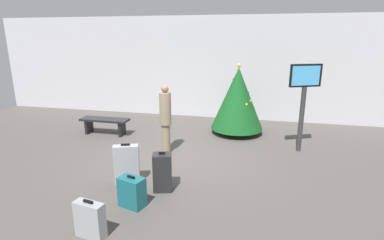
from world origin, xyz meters
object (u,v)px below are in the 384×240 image
object	(u,v)px
waiting_bench	(105,123)
suitcase_3	(132,192)
suitcase_2	(127,164)
holiday_tree	(238,98)
suitcase_1	(162,172)
traveller_0	(166,117)
flight_info_kiosk	(304,93)
suitcase_0	(90,220)

from	to	relation	value
waiting_bench	suitcase_3	distance (m)	4.23
suitcase_2	suitcase_3	distance (m)	0.92
holiday_tree	suitcase_1	distance (m)	4.03
holiday_tree	suitcase_3	world-z (taller)	holiday_tree
traveller_0	suitcase_3	world-z (taller)	traveller_0
suitcase_1	suitcase_2	xyz separation A→B (m)	(-0.78, 0.14, 0.03)
suitcase_3	holiday_tree	bearing A→B (deg)	72.69
waiting_bench	suitcase_1	bearing A→B (deg)	-46.18
holiday_tree	waiting_bench	distance (m)	3.98
flight_info_kiosk	waiting_bench	bearing A→B (deg)	178.80
suitcase_3	suitcase_1	bearing A→B (deg)	63.01
suitcase_2	suitcase_1	bearing A→B (deg)	-9.86
traveller_0	suitcase_1	distance (m)	1.98
holiday_tree	traveller_0	world-z (taller)	holiday_tree
suitcase_1	suitcase_0	bearing A→B (deg)	-110.47
suitcase_3	suitcase_2	bearing A→B (deg)	119.94
holiday_tree	suitcase_2	bearing A→B (deg)	-116.60
suitcase_1	suitcase_3	distance (m)	0.74
flight_info_kiosk	suitcase_0	distance (m)	5.54
holiday_tree	suitcase_3	bearing A→B (deg)	-107.31
holiday_tree	suitcase_3	distance (m)	4.75
traveller_0	holiday_tree	bearing A→B (deg)	51.61
suitcase_0	suitcase_3	size ratio (longest dim) A/B	1.04
holiday_tree	suitcase_2	xyz separation A→B (m)	(-1.85, -3.69, -0.67)
holiday_tree	waiting_bench	bearing A→B (deg)	-165.47
flight_info_kiosk	traveller_0	distance (m)	3.42
flight_info_kiosk	waiting_bench	distance (m)	5.58
waiting_bench	holiday_tree	bearing A→B (deg)	14.53
flight_info_kiosk	suitcase_1	bearing A→B (deg)	-135.04
traveller_0	suitcase_1	size ratio (longest dim) A/B	2.23
traveller_0	flight_info_kiosk	bearing A→B (deg)	15.39
holiday_tree	suitcase_0	xyz separation A→B (m)	(-1.64, -5.37, -0.79)
flight_info_kiosk	traveller_0	world-z (taller)	flight_info_kiosk
flight_info_kiosk	waiting_bench	xyz separation A→B (m)	(-5.46, 0.11, -1.14)
holiday_tree	flight_info_kiosk	distance (m)	2.04
suitcase_0	suitcase_2	xyz separation A→B (m)	(-0.21, 1.69, 0.11)
waiting_bench	traveller_0	xyz separation A→B (m)	(2.21, -1.01, 0.56)
holiday_tree	suitcase_1	bearing A→B (deg)	-105.53
flight_info_kiosk	suitcase_2	bearing A→B (deg)	-143.61
waiting_bench	suitcase_2	world-z (taller)	suitcase_2
traveller_0	suitcase_0	world-z (taller)	traveller_0
suitcase_0	waiting_bench	bearing A→B (deg)	116.07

